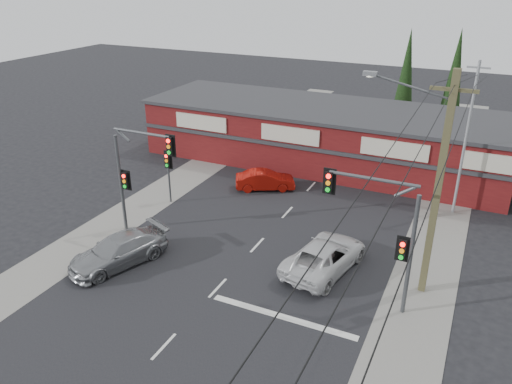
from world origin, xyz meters
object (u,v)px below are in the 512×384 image
at_px(utility_pole, 436,181).
at_px(white_suv, 325,256).
at_px(red_sedan, 265,180).
at_px(silver_suv, 118,251).
at_px(shop_building, 322,134).

bearing_deg(utility_pole, white_suv, -177.48).
bearing_deg(red_sedan, utility_pole, -151.69).
bearing_deg(utility_pole, red_sedan, 146.25).
height_order(silver_suv, utility_pole, utility_pole).
xyz_separation_m(red_sedan, shop_building, (1.66, 6.64, 1.49)).
height_order(silver_suv, red_sedan, silver_suv).
bearing_deg(white_suv, utility_pole, -166.43).
xyz_separation_m(silver_suv, utility_pole, (13.80, 4.08, 4.66)).
xyz_separation_m(shop_building, utility_pole, (9.36, -14.00, 3.26)).
distance_m(white_suv, shop_building, 15.08).
distance_m(silver_suv, red_sedan, 11.77).
bearing_deg(red_sedan, silver_suv, 138.37).
distance_m(red_sedan, shop_building, 7.00).
relative_size(silver_suv, shop_building, 0.18).
relative_size(white_suv, shop_building, 0.19).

